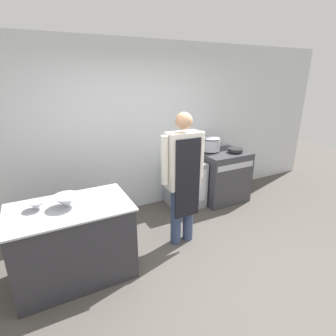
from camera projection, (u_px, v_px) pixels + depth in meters
name	position (u px, v px, depth m)	size (l,w,h in m)	color
ground_plane	(204.00, 279.00, 2.96)	(14.00, 14.00, 0.00)	#4C4742
wall_back	(136.00, 130.00, 4.20)	(8.00, 0.05, 2.70)	silver
prep_counter	(74.00, 242.00, 2.90)	(1.27, 0.78, 0.87)	#2D2D33
stove	(221.00, 176.00, 4.78)	(0.83, 0.71, 0.92)	#38383D
fridge_unit	(185.00, 184.00, 4.56)	(0.57, 0.58, 0.80)	#93999E
person_cook	(183.00, 173.00, 3.33)	(0.61, 0.24, 1.77)	#38476B
mixing_bowl	(67.00, 201.00, 2.73)	(0.27, 0.27, 0.13)	#B2B5BC
small_bowl	(37.00, 205.00, 2.69)	(0.18, 0.18, 0.09)	#B2B5BC
stock_pot	(211.00, 144.00, 4.60)	(0.32, 0.32, 0.25)	#B2B5BC
saute_pan	(235.00, 150.00, 4.58)	(0.26, 0.26, 0.05)	#262628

